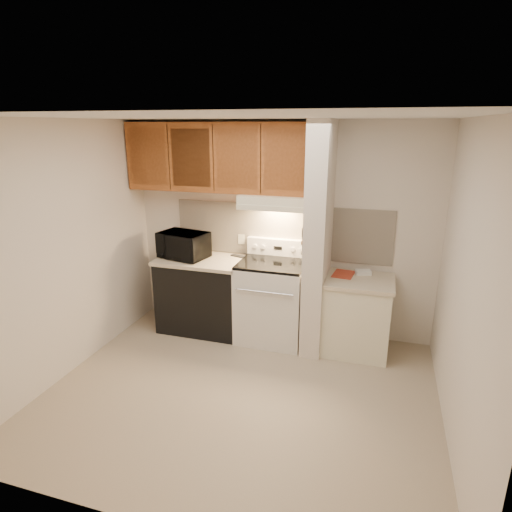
% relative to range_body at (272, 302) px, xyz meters
% --- Properties ---
extents(floor, '(3.60, 3.60, 0.00)m').
position_rel_range_body_xyz_m(floor, '(0.00, -1.16, -0.46)').
color(floor, tan).
rests_on(floor, ground).
extents(ceiling, '(3.60, 3.60, 0.00)m').
position_rel_range_body_xyz_m(ceiling, '(0.00, -1.16, 2.04)').
color(ceiling, white).
rests_on(ceiling, wall_back).
extents(wall_back, '(3.60, 2.50, 0.02)m').
position_rel_range_body_xyz_m(wall_back, '(0.00, 0.34, 0.79)').
color(wall_back, beige).
rests_on(wall_back, floor).
extents(wall_left, '(0.02, 3.00, 2.50)m').
position_rel_range_body_xyz_m(wall_left, '(-1.80, -1.16, 0.79)').
color(wall_left, beige).
rests_on(wall_left, floor).
extents(wall_right, '(0.02, 3.00, 2.50)m').
position_rel_range_body_xyz_m(wall_right, '(1.80, -1.16, 0.79)').
color(wall_right, beige).
rests_on(wall_right, floor).
extents(backsplash, '(2.60, 0.02, 0.63)m').
position_rel_range_body_xyz_m(backsplash, '(0.00, 0.33, 0.78)').
color(backsplash, '#FFEBD0').
rests_on(backsplash, wall_back).
extents(range_body, '(0.76, 0.65, 0.92)m').
position_rel_range_body_xyz_m(range_body, '(0.00, 0.00, 0.00)').
color(range_body, silver).
rests_on(range_body, floor).
extents(oven_window, '(0.50, 0.01, 0.30)m').
position_rel_range_body_xyz_m(oven_window, '(0.00, -0.32, 0.04)').
color(oven_window, black).
rests_on(oven_window, range_body).
extents(oven_handle, '(0.65, 0.02, 0.02)m').
position_rel_range_body_xyz_m(oven_handle, '(0.00, -0.35, 0.26)').
color(oven_handle, silver).
rests_on(oven_handle, range_body).
extents(cooktop, '(0.74, 0.64, 0.03)m').
position_rel_range_body_xyz_m(cooktop, '(0.00, 0.00, 0.48)').
color(cooktop, black).
rests_on(cooktop, range_body).
extents(range_backguard, '(0.76, 0.08, 0.20)m').
position_rel_range_body_xyz_m(range_backguard, '(0.00, 0.28, 0.59)').
color(range_backguard, silver).
rests_on(range_backguard, range_body).
extents(range_display, '(0.10, 0.01, 0.04)m').
position_rel_range_body_xyz_m(range_display, '(0.00, 0.24, 0.59)').
color(range_display, black).
rests_on(range_display, range_backguard).
extents(range_knob_left_outer, '(0.05, 0.02, 0.05)m').
position_rel_range_body_xyz_m(range_knob_left_outer, '(-0.28, 0.24, 0.59)').
color(range_knob_left_outer, silver).
rests_on(range_knob_left_outer, range_backguard).
extents(range_knob_left_inner, '(0.05, 0.02, 0.05)m').
position_rel_range_body_xyz_m(range_knob_left_inner, '(-0.18, 0.24, 0.59)').
color(range_knob_left_inner, silver).
rests_on(range_knob_left_inner, range_backguard).
extents(range_knob_right_inner, '(0.05, 0.02, 0.05)m').
position_rel_range_body_xyz_m(range_knob_right_inner, '(0.18, 0.24, 0.59)').
color(range_knob_right_inner, silver).
rests_on(range_knob_right_inner, range_backguard).
extents(range_knob_right_outer, '(0.05, 0.02, 0.05)m').
position_rel_range_body_xyz_m(range_knob_right_outer, '(0.28, 0.24, 0.59)').
color(range_knob_right_outer, silver).
rests_on(range_knob_right_outer, range_backguard).
extents(dishwasher_front, '(1.00, 0.63, 0.87)m').
position_rel_range_body_xyz_m(dishwasher_front, '(-0.88, 0.01, -0.03)').
color(dishwasher_front, black).
rests_on(dishwasher_front, floor).
extents(left_countertop, '(1.04, 0.67, 0.04)m').
position_rel_range_body_xyz_m(left_countertop, '(-0.88, 0.01, 0.43)').
color(left_countertop, beige).
rests_on(left_countertop, dishwasher_front).
extents(spoon_rest, '(0.21, 0.12, 0.01)m').
position_rel_range_body_xyz_m(spoon_rest, '(-0.48, 0.21, 0.46)').
color(spoon_rest, black).
rests_on(spoon_rest, left_countertop).
extents(teal_jar, '(0.11, 0.11, 0.10)m').
position_rel_range_body_xyz_m(teal_jar, '(-1.23, 0.23, 0.50)').
color(teal_jar, '#1B5B55').
rests_on(teal_jar, left_countertop).
extents(outlet, '(0.08, 0.01, 0.12)m').
position_rel_range_body_xyz_m(outlet, '(-0.48, 0.32, 0.64)').
color(outlet, beige).
rests_on(outlet, backsplash).
extents(microwave, '(0.62, 0.48, 0.31)m').
position_rel_range_body_xyz_m(microwave, '(-1.10, -0.01, 0.60)').
color(microwave, black).
rests_on(microwave, left_countertop).
extents(partition_pillar, '(0.22, 0.70, 2.50)m').
position_rel_range_body_xyz_m(partition_pillar, '(0.51, -0.01, 0.79)').
color(partition_pillar, beige).
rests_on(partition_pillar, floor).
extents(pillar_trim, '(0.01, 0.70, 0.04)m').
position_rel_range_body_xyz_m(pillar_trim, '(0.39, -0.01, 0.84)').
color(pillar_trim, '#985023').
rests_on(pillar_trim, partition_pillar).
extents(knife_strip, '(0.02, 0.42, 0.04)m').
position_rel_range_body_xyz_m(knife_strip, '(0.39, -0.06, 0.86)').
color(knife_strip, black).
rests_on(knife_strip, partition_pillar).
extents(knife_blade_a, '(0.01, 0.03, 0.16)m').
position_rel_range_body_xyz_m(knife_blade_a, '(0.38, -0.22, 0.76)').
color(knife_blade_a, silver).
rests_on(knife_blade_a, knife_strip).
extents(knife_handle_a, '(0.02, 0.02, 0.10)m').
position_rel_range_body_xyz_m(knife_handle_a, '(0.38, -0.21, 0.91)').
color(knife_handle_a, black).
rests_on(knife_handle_a, knife_strip).
extents(knife_blade_b, '(0.01, 0.04, 0.18)m').
position_rel_range_body_xyz_m(knife_blade_b, '(0.38, -0.14, 0.75)').
color(knife_blade_b, silver).
rests_on(knife_blade_b, knife_strip).
extents(knife_handle_b, '(0.02, 0.02, 0.10)m').
position_rel_range_body_xyz_m(knife_handle_b, '(0.38, -0.14, 0.91)').
color(knife_handle_b, black).
rests_on(knife_handle_b, knife_strip).
extents(knife_blade_c, '(0.01, 0.04, 0.20)m').
position_rel_range_body_xyz_m(knife_blade_c, '(0.38, -0.07, 0.74)').
color(knife_blade_c, silver).
rests_on(knife_blade_c, knife_strip).
extents(knife_handle_c, '(0.02, 0.02, 0.10)m').
position_rel_range_body_xyz_m(knife_handle_c, '(0.38, -0.05, 0.91)').
color(knife_handle_c, black).
rests_on(knife_handle_c, knife_strip).
extents(knife_blade_d, '(0.01, 0.04, 0.16)m').
position_rel_range_body_xyz_m(knife_blade_d, '(0.38, 0.03, 0.76)').
color(knife_blade_d, silver).
rests_on(knife_blade_d, knife_strip).
extents(knife_handle_d, '(0.02, 0.02, 0.10)m').
position_rel_range_body_xyz_m(knife_handle_d, '(0.38, 0.03, 0.91)').
color(knife_handle_d, black).
rests_on(knife_handle_d, knife_strip).
extents(knife_blade_e, '(0.01, 0.04, 0.18)m').
position_rel_range_body_xyz_m(knife_blade_e, '(0.38, 0.11, 0.75)').
color(knife_blade_e, silver).
rests_on(knife_blade_e, knife_strip).
extents(knife_handle_e, '(0.02, 0.02, 0.10)m').
position_rel_range_body_xyz_m(knife_handle_e, '(0.38, 0.10, 0.91)').
color(knife_handle_e, black).
rests_on(knife_handle_e, knife_strip).
extents(oven_mitt, '(0.03, 0.10, 0.23)m').
position_rel_range_body_xyz_m(oven_mitt, '(0.38, 0.17, 0.70)').
color(oven_mitt, gray).
rests_on(oven_mitt, partition_pillar).
extents(right_cab_base, '(0.70, 0.60, 0.81)m').
position_rel_range_body_xyz_m(right_cab_base, '(0.97, -0.01, -0.06)').
color(right_cab_base, beige).
rests_on(right_cab_base, floor).
extents(right_countertop, '(0.74, 0.64, 0.04)m').
position_rel_range_body_xyz_m(right_countertop, '(0.97, -0.01, 0.37)').
color(right_countertop, beige).
rests_on(right_countertop, right_cab_base).
extents(red_folder, '(0.24, 0.31, 0.01)m').
position_rel_range_body_xyz_m(red_folder, '(0.79, 0.09, 0.39)').
color(red_folder, '#AC3823').
rests_on(red_folder, right_countertop).
extents(white_box, '(0.19, 0.15, 0.04)m').
position_rel_range_body_xyz_m(white_box, '(1.00, 0.17, 0.41)').
color(white_box, white).
rests_on(white_box, right_countertop).
extents(range_hood, '(0.78, 0.44, 0.15)m').
position_rel_range_body_xyz_m(range_hood, '(0.00, 0.12, 1.17)').
color(range_hood, beige).
rests_on(range_hood, upper_cabinets).
extents(hood_lip, '(0.78, 0.04, 0.06)m').
position_rel_range_body_xyz_m(hood_lip, '(0.00, -0.08, 1.12)').
color(hood_lip, beige).
rests_on(hood_lip, range_hood).
extents(upper_cabinets, '(2.18, 0.33, 0.77)m').
position_rel_range_body_xyz_m(upper_cabinets, '(-0.69, 0.17, 1.62)').
color(upper_cabinets, '#985023').
rests_on(upper_cabinets, wall_back).
extents(cab_door_a, '(0.46, 0.01, 0.63)m').
position_rel_range_body_xyz_m(cab_door_a, '(-1.51, 0.01, 1.62)').
color(cab_door_a, '#985023').
rests_on(cab_door_a, upper_cabinets).
extents(cab_gap_a, '(0.01, 0.01, 0.73)m').
position_rel_range_body_xyz_m(cab_gap_a, '(-1.23, 0.01, 1.62)').
color(cab_gap_a, black).
rests_on(cab_gap_a, upper_cabinets).
extents(cab_door_b, '(0.46, 0.01, 0.63)m').
position_rel_range_body_xyz_m(cab_door_b, '(-0.96, 0.01, 1.62)').
color(cab_door_b, '#985023').
rests_on(cab_door_b, upper_cabinets).
extents(cab_gap_b, '(0.01, 0.01, 0.73)m').
position_rel_range_body_xyz_m(cab_gap_b, '(-0.69, 0.01, 1.62)').
color(cab_gap_b, black).
rests_on(cab_gap_b, upper_cabinets).
extents(cab_door_c, '(0.46, 0.01, 0.63)m').
position_rel_range_body_xyz_m(cab_door_c, '(-0.42, 0.01, 1.62)').
color(cab_door_c, '#985023').
rests_on(cab_door_c, upper_cabinets).
extents(cab_gap_c, '(0.01, 0.01, 0.73)m').
position_rel_range_body_xyz_m(cab_gap_c, '(-0.14, 0.01, 1.62)').
color(cab_gap_c, black).
rests_on(cab_gap_c, upper_cabinets).
extents(cab_door_d, '(0.46, 0.01, 0.63)m').
position_rel_range_body_xyz_m(cab_door_d, '(0.13, 0.01, 1.62)').
color(cab_door_d, '#985023').
rests_on(cab_door_d, upper_cabinets).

